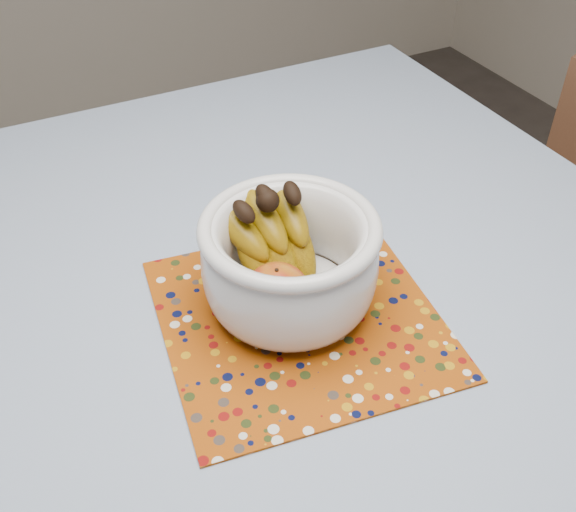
{
  "coord_description": "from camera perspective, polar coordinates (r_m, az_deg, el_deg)",
  "views": [
    {
      "loc": [
        -0.25,
        -0.62,
        1.41
      ],
      "look_at": [
        0.04,
        -0.02,
        0.85
      ],
      "focal_mm": 42.0,
      "sensor_mm": 36.0,
      "label": 1
    }
  ],
  "objects": [
    {
      "name": "fruit_bowl",
      "position": [
        0.87,
        -0.35,
        0.01
      ],
      "size": [
        0.23,
        0.24,
        0.17
      ],
      "color": "silver",
      "rests_on": "placemat"
    },
    {
      "name": "tablecloth",
      "position": [
        0.93,
        -3.06,
        -4.33
      ],
      "size": [
        1.32,
        1.32,
        0.01
      ],
      "primitive_type": "cube",
      "color": "slate",
      "rests_on": "table"
    },
    {
      "name": "table",
      "position": [
        0.99,
        -2.9,
        -7.7
      ],
      "size": [
        1.2,
        1.2,
        0.75
      ],
      "color": "brown",
      "rests_on": "ground"
    },
    {
      "name": "placemat",
      "position": [
        0.91,
        0.95,
        -5.24
      ],
      "size": [
        0.4,
        0.4,
        0.0
      ],
      "primitive_type": "cube",
      "rotation": [
        0.0,
        0.0,
        -0.13
      ],
      "color": "#8D3A07",
      "rests_on": "tablecloth"
    }
  ]
}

